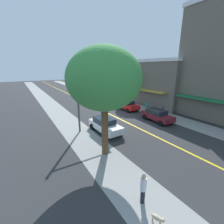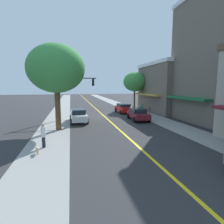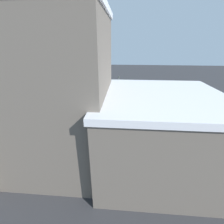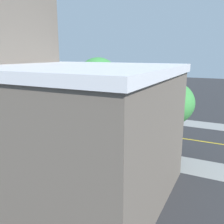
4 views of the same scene
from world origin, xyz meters
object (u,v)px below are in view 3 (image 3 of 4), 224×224
(street_lamp, at_px, (6,97))
(pedestrian_white_shirt, at_px, (73,96))
(white_sedan_right_curb, at_px, (111,102))
(pedestrian_teal_shirt, at_px, (128,124))
(fire_hydrant, at_px, (152,127))
(maroon_sedan_left_curb, at_px, (103,117))
(parking_meter, at_px, (107,122))
(red_sedan_left_curb, at_px, (143,119))
(grey_pickup_truck, at_px, (5,113))
(small_dog, at_px, (69,98))
(street_tree_left_near, at_px, (177,102))
(traffic_light_mast, at_px, (119,87))
(street_tree_left_far, at_px, (94,75))

(street_lamp, xyz_separation_m, pedestrian_white_shirt, (11.69, -6.41, -3.52))
(white_sedan_right_curb, relative_size, pedestrian_white_shirt, 2.67)
(pedestrian_teal_shirt, bearing_deg, fire_hydrant, -132.92)
(street_lamp, height_order, maroon_sedan_left_curb, street_lamp)
(parking_meter, xyz_separation_m, street_lamp, (0.20, 15.32, 3.45))
(street_lamp, xyz_separation_m, red_sedan_left_curb, (1.61, -21.01, -3.64))
(parking_meter, height_order, grey_pickup_truck, grey_pickup_truck)
(white_sedan_right_curb, distance_m, small_dog, 10.37)
(street_lamp, height_order, red_sedan_left_curb, street_lamp)
(street_tree_left_near, xyz_separation_m, small_dog, (13.37, 19.49, -4.63))
(traffic_light_mast, distance_m, maroon_sedan_left_curb, 8.81)
(street_lamp, xyz_separation_m, grey_pickup_truck, (1.65, 2.33, -3.54))
(pedestrian_white_shirt, bearing_deg, red_sedan_left_curb, -68.78)
(street_tree_left_near, bearing_deg, fire_hydrant, 64.20)
(street_lamp, bearing_deg, white_sedan_right_curb, -59.47)
(traffic_light_mast, relative_size, small_dog, 9.13)
(red_sedan_left_curb, relative_size, maroon_sedan_left_curb, 1.00)
(pedestrian_white_shirt, bearing_deg, street_lamp, -152.92)
(red_sedan_left_curb, xyz_separation_m, white_sedan_right_curb, (7.32, 5.87, 0.02))
(street_tree_left_near, bearing_deg, parking_meter, 82.30)
(white_sedan_right_curb, bearing_deg, traffic_light_mast, -155.98)
(street_tree_left_near, bearing_deg, grey_pickup_truck, 83.43)
(parking_meter, relative_size, maroon_sedan_left_curb, 0.34)
(red_sedan_left_curb, xyz_separation_m, pedestrian_white_shirt, (10.07, 14.60, 0.13))
(fire_hydrant, xyz_separation_m, red_sedan_left_curb, (1.85, 1.14, 0.34))
(street_lamp, xyz_separation_m, white_sedan_right_curb, (8.93, -15.15, -3.62))
(traffic_light_mast, height_order, maroon_sedan_left_curb, traffic_light_mast)
(street_tree_left_far, xyz_separation_m, white_sedan_right_curb, (-2.06, -3.67, -5.01))
(red_sedan_left_curb, relative_size, white_sedan_right_curb, 0.96)
(street_lamp, relative_size, red_sedan_left_curb, 1.71)
(pedestrian_teal_shirt, bearing_deg, street_lamp, 43.15)
(grey_pickup_truck, xyz_separation_m, pedestrian_teal_shirt, (-2.05, -20.94, -0.03))
(pedestrian_white_shirt, xyz_separation_m, pedestrian_teal_shirt, (-12.09, -12.20, -0.05))
(parking_meter, xyz_separation_m, white_sedan_right_curb, (9.13, 0.17, -0.17))
(pedestrian_white_shirt, bearing_deg, street_tree_left_far, -41.95)
(parking_meter, distance_m, white_sedan_right_curb, 9.13)
(pedestrian_teal_shirt, bearing_deg, grey_pickup_truck, 38.79)
(street_tree_left_far, height_order, parking_meter, street_tree_left_far)
(parking_meter, distance_m, pedestrian_teal_shirt, 3.29)
(white_sedan_right_curb, bearing_deg, pedestrian_teal_shirt, 108.43)
(street_lamp, relative_size, small_dog, 11.62)
(fire_hydrant, bearing_deg, small_dog, 54.38)
(street_tree_left_near, bearing_deg, red_sedan_left_curb, 50.20)
(pedestrian_white_shirt, bearing_deg, traffic_light_mast, -45.28)
(pedestrian_teal_shirt, distance_m, small_dog, 18.18)
(pedestrian_teal_shirt, relative_size, small_dog, 2.60)
(pedestrian_teal_shirt, bearing_deg, parking_meter, 40.84)
(street_tree_left_near, height_order, traffic_light_mast, street_tree_left_near)
(street_tree_left_far, bearing_deg, street_tree_left_near, -133.29)
(street_tree_left_far, bearing_deg, street_lamp, 133.77)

